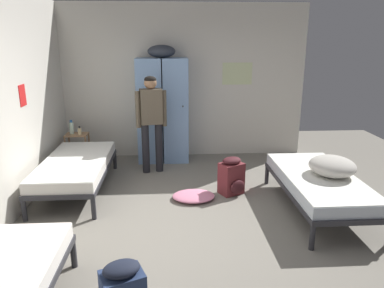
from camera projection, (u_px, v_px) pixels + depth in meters
name	position (u px, v px, depth m)	size (l,w,h in m)	color
ground_plane	(193.00, 227.00, 4.33)	(9.03, 9.03, 0.00)	slate
room_backdrop	(100.00, 96.00, 5.08)	(4.51, 5.70, 2.79)	beige
locker_bank	(163.00, 108.00, 6.47)	(0.90, 0.55, 2.07)	#7A9ECC
shelf_unit	(78.00, 146.00, 6.36)	(0.38, 0.30, 0.57)	#99704C
bed_left_rear	(76.00, 166.00, 5.26)	(0.90, 1.90, 0.49)	#28282D
bed_right	(319.00, 183.00, 4.66)	(0.90, 1.90, 0.49)	#28282D
bedding_heap	(332.00, 166.00, 4.58)	(0.58, 0.60, 0.24)	#B7B2A8
person_traveler	(151.00, 116.00, 5.86)	(0.50, 0.27, 1.60)	black
water_bottle	(72.00, 128.00, 6.28)	(0.07, 0.07, 0.24)	silver
lotion_bottle	(80.00, 131.00, 6.24)	(0.06, 0.06, 0.15)	beige
backpack_maroon	(232.00, 177.00, 5.19)	(0.39, 0.41, 0.55)	maroon
clothes_pile_pink	(194.00, 196.00, 5.06)	(0.59, 0.46, 0.09)	pink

